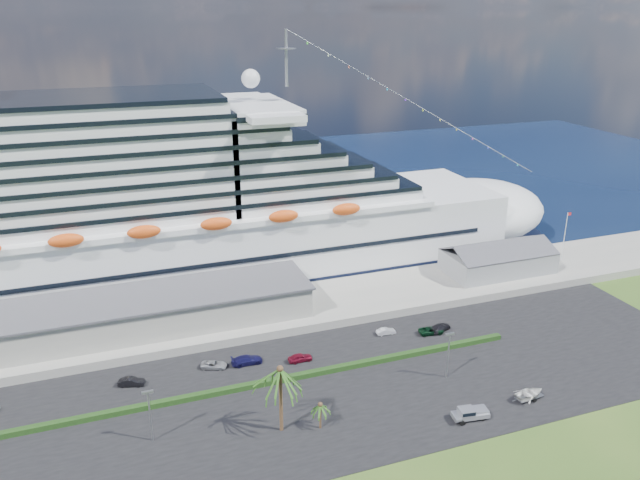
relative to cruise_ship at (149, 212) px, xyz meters
name	(u,v)px	position (x,y,z in m)	size (l,w,h in m)	color
ground	(355,432)	(21.53, -64.00, -16.69)	(420.00, 420.00, 0.00)	#254818
asphalt_lot	(329,391)	(21.53, -53.00, -16.63)	(140.00, 38.00, 0.12)	black
wharf	(278,310)	(21.53, -24.00, -15.79)	(240.00, 20.00, 1.80)	gray
water	(201,195)	(21.53, 66.00, -16.68)	(420.00, 160.00, 0.02)	black
cruise_ship	(149,212)	(0.00, 0.00, 0.00)	(191.00, 38.00, 54.00)	silver
terminal_building	(149,311)	(-3.47, -24.00, -11.68)	(61.00, 15.00, 6.30)	gray
port_shed	(498,260)	(73.53, -24.00, -12.30)	(24.00, 12.31, 7.37)	gray
flagpole	(565,235)	(91.57, -24.00, -8.43)	(1.08, 0.16, 12.00)	silver
hedge	(272,381)	(13.53, -48.00, -16.12)	(88.00, 1.10, 0.90)	black
lamp_post_left	(149,410)	(-6.47, -56.00, -11.35)	(1.60, 0.35, 8.27)	gray
lamp_post_right	(449,350)	(41.53, -56.00, -11.35)	(1.60, 0.35, 8.27)	gray
palm_tall	(280,377)	(11.53, -60.00, -7.49)	(8.82, 8.82, 11.13)	#47301E
palm_short	(320,407)	(17.03, -61.50, -13.03)	(3.53, 3.53, 4.56)	#47301E
parked_car_1	(132,382)	(-8.27, -40.66, -15.87)	(1.49, 4.27, 1.41)	black
parked_car_2	(214,365)	(5.40, -39.97, -15.96)	(2.05, 4.44, 1.23)	#9A9CA3
parked_car_3	(247,360)	(11.05, -40.65, -15.79)	(2.20, 5.40, 1.57)	#18154C
parked_car_4	(300,358)	(20.00, -42.96, -15.85)	(1.71, 4.25, 1.45)	maroon
parked_car_5	(386,331)	(38.32, -39.35, -15.97)	(1.29, 3.69, 1.22)	silver
parked_car_6	(431,331)	(46.45, -42.09, -15.90)	(2.23, 4.83, 1.34)	black
parked_car_7	(440,328)	(48.51, -41.71, -15.84)	(2.05, 5.05, 1.47)	black
pickup_truck	(470,413)	(38.82, -67.19, -15.49)	(5.85, 2.80, 1.98)	black
boat_trailer	(530,393)	(50.46, -66.08, -15.47)	(5.92, 4.13, 1.66)	gray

